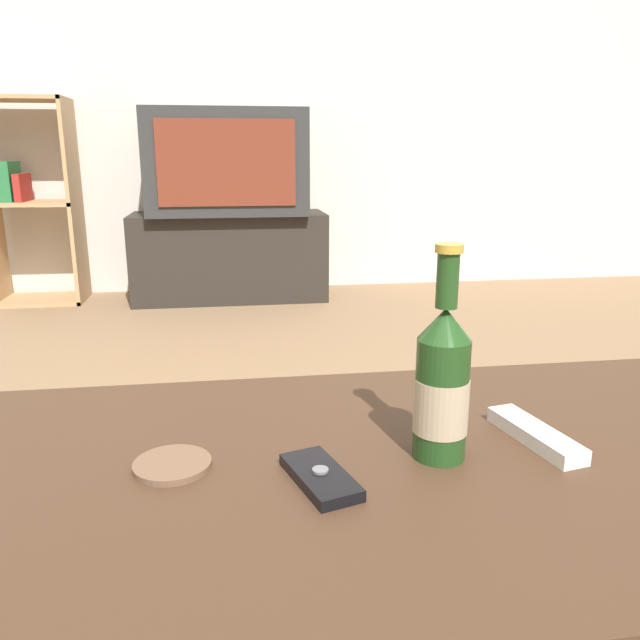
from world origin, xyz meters
name	(u,v)px	position (x,y,z in m)	size (l,w,h in m)	color
back_wall	(241,55)	(0.00, 3.02, 1.30)	(8.00, 0.05, 2.60)	beige
coffee_table	(332,506)	(0.00, 0.00, 0.35)	(1.28, 0.63, 0.41)	#422B1C
tv_stand	(230,256)	(-0.10, 2.74, 0.23)	(1.03, 0.41, 0.47)	#28231E
television	(226,162)	(-0.10, 2.74, 0.73)	(0.82, 0.53, 0.53)	#2D2D2D
bookshelf	(28,199)	(-1.14, 2.81, 0.55)	(0.45, 0.30, 1.05)	tan
beer_bottle	(441,384)	(0.13, 0.00, 0.50)	(0.07, 0.07, 0.27)	#1E4219
cell_phone	(320,477)	(-0.02, -0.04, 0.42)	(0.09, 0.13, 0.02)	black
remote_control	(535,435)	(0.27, 0.02, 0.42)	(0.07, 0.16, 0.02)	white
coaster	(172,465)	(-0.19, 0.02, 0.41)	(0.09, 0.09, 0.01)	brown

